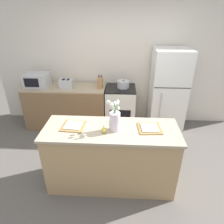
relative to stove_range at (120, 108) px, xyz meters
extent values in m
plane|color=#59544F|center=(-0.10, -1.60, -0.46)|extent=(10.00, 10.00, 0.00)
cube|color=silver|center=(-0.10, 0.40, 0.89)|extent=(5.20, 0.08, 2.70)
cube|color=tan|center=(-0.10, -1.60, 0.00)|extent=(1.76, 0.62, 0.90)
cube|color=tan|center=(-0.10, -1.60, 0.46)|extent=(1.80, 0.66, 0.03)
cube|color=brown|center=(-1.16, 0.00, -0.01)|extent=(1.68, 0.60, 0.88)
cube|color=tan|center=(-1.16, 0.00, 0.44)|extent=(1.68, 0.60, 0.03)
cube|color=silver|center=(0.00, 0.00, -0.01)|extent=(0.60, 0.60, 0.89)
cube|color=black|center=(0.00, 0.00, 0.44)|extent=(0.60, 0.60, 0.02)
cube|color=black|center=(0.00, -0.30, -0.05)|extent=(0.42, 0.01, 0.29)
cube|color=white|center=(0.95, 0.00, 0.39)|extent=(0.68, 0.64, 1.69)
cube|color=black|center=(0.95, -0.32, 0.59)|extent=(0.67, 0.01, 0.01)
cylinder|color=#B2B5B7|center=(0.76, -0.34, 0.12)|extent=(0.02, 0.02, 0.73)
cylinder|color=silver|center=(-0.05, -1.62, 0.61)|extent=(0.14, 0.14, 0.25)
cylinder|color=#569E4C|center=(-0.03, -1.62, 0.66)|extent=(0.05, 0.01, 0.23)
ellipsoid|color=white|center=(-0.01, -1.61, 0.79)|extent=(0.04, 0.04, 0.05)
cylinder|color=#569E4C|center=(-0.04, -1.61, 0.70)|extent=(0.05, 0.04, 0.31)
ellipsoid|color=white|center=(-0.01, -1.59, 0.87)|extent=(0.04, 0.04, 0.06)
cylinder|color=#569E4C|center=(-0.05, -1.59, 0.67)|extent=(0.01, 0.08, 0.24)
ellipsoid|color=white|center=(-0.05, -1.56, 0.81)|extent=(0.04, 0.04, 0.06)
cylinder|color=#569E4C|center=(-0.07, -1.60, 0.67)|extent=(0.05, 0.05, 0.25)
ellipsoid|color=white|center=(-0.09, -1.58, 0.82)|extent=(0.05, 0.05, 0.07)
cylinder|color=#569E4C|center=(-0.08, -1.61, 0.70)|extent=(0.12, 0.04, 0.29)
ellipsoid|color=white|center=(-0.14, -1.59, 0.86)|extent=(0.04, 0.04, 0.06)
cylinder|color=#569E4C|center=(-0.06, -1.62, 0.71)|extent=(0.13, 0.04, 0.31)
ellipsoid|color=white|center=(-0.12, -1.64, 0.88)|extent=(0.04, 0.04, 0.06)
cylinder|color=#569E4C|center=(-0.06, -1.63, 0.67)|extent=(0.03, 0.05, 0.25)
ellipsoid|color=white|center=(-0.07, -1.65, 0.81)|extent=(0.04, 0.04, 0.06)
cylinder|color=#569E4C|center=(-0.05, -1.63, 0.71)|extent=(0.01, 0.06, 0.32)
ellipsoid|color=white|center=(-0.05, -1.66, 0.88)|extent=(0.03, 0.03, 0.05)
cylinder|color=#569E4C|center=(-0.04, -1.63, 0.70)|extent=(0.05, 0.04, 0.31)
ellipsoid|color=white|center=(-0.02, -1.65, 0.87)|extent=(0.03, 0.03, 0.05)
ellipsoid|color=#E5CC4C|center=(-0.18, -1.69, 0.52)|extent=(0.07, 0.07, 0.08)
cone|color=#E5CC4C|center=(-0.18, -1.69, 0.56)|extent=(0.04, 0.04, 0.03)
cylinder|color=brown|center=(-0.18, -1.69, 0.58)|extent=(0.01, 0.01, 0.01)
cube|color=olive|center=(-0.61, -1.56, 0.49)|extent=(0.32, 0.32, 0.01)
cube|color=silver|center=(-0.61, -1.56, 0.50)|extent=(0.23, 0.23, 0.01)
cube|color=olive|center=(0.41, -1.56, 0.49)|extent=(0.32, 0.32, 0.01)
cube|color=silver|center=(0.41, -1.56, 0.50)|extent=(0.23, 0.23, 0.01)
cube|color=#B7BABC|center=(-1.10, -0.05, 0.54)|extent=(0.26, 0.18, 0.17)
cube|color=black|center=(-1.14, -0.05, 0.63)|extent=(0.05, 0.11, 0.01)
cube|color=black|center=(-1.05, -0.05, 0.63)|extent=(0.05, 0.11, 0.01)
cube|color=black|center=(-1.24, -0.05, 0.57)|extent=(0.02, 0.02, 0.02)
cylinder|color=#B2B5B7|center=(0.05, 0.02, 0.52)|extent=(0.24, 0.24, 0.13)
cylinder|color=#B2B5B7|center=(0.05, 0.02, 0.59)|extent=(0.25, 0.25, 0.01)
sphere|color=black|center=(0.05, 0.02, 0.61)|extent=(0.02, 0.02, 0.02)
cube|color=#B7BABC|center=(-1.71, 0.00, 0.59)|extent=(0.48, 0.36, 0.27)
cube|color=black|center=(-1.75, -0.18, 0.59)|extent=(0.29, 0.01, 0.18)
cube|color=#A37547|center=(-0.41, -0.02, 0.57)|extent=(0.10, 0.14, 0.22)
cylinder|color=black|center=(-0.44, -0.02, 0.70)|extent=(0.01, 0.01, 0.05)
cylinder|color=black|center=(-0.41, -0.02, 0.70)|extent=(0.01, 0.01, 0.05)
cylinder|color=black|center=(-0.38, -0.02, 0.70)|extent=(0.01, 0.01, 0.05)
camera|label=1|loc=(0.04, -3.81, 1.89)|focal=32.00mm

